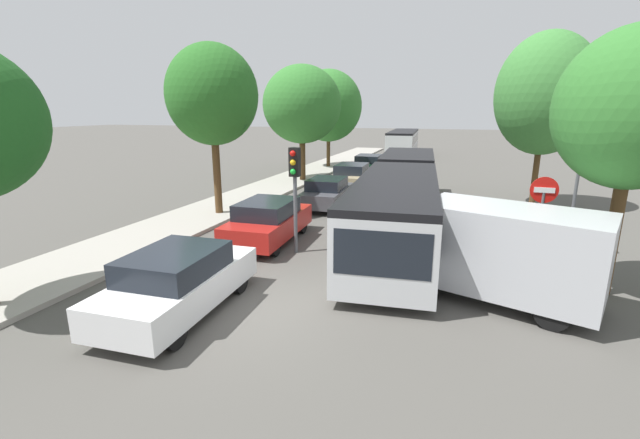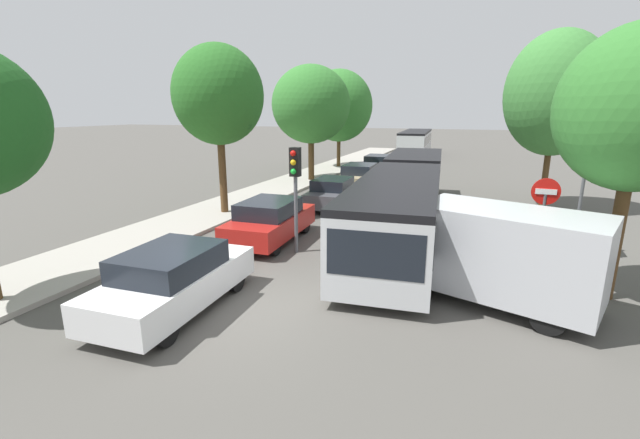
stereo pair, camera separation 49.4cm
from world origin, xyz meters
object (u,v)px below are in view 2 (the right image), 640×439
object	(u,v)px
traffic_light	(295,176)
no_entry_sign	(543,214)
queued_car_red	(270,221)
tree_left_distant	(339,106)
tree_left_far	(312,107)
white_van	(495,253)
city_bus_rear	(416,141)
articulated_bus	(406,192)
tree_right_near	(638,114)
queued_car_green	(378,165)
queued_car_white	(174,279)
queued_car_graphite	(333,193)
direction_sign_post	(584,176)
tree_right_mid	(557,97)
queued_car_tan	(360,177)
tree_left_mid	(220,98)

from	to	relation	value
traffic_light	no_entry_sign	bearing A→B (deg)	90.99
queued_car_red	tree_left_distant	xyz separation A→B (m)	(-3.98, 19.61, 4.05)
traffic_light	tree_left_far	bearing A→B (deg)	-160.17
white_van	no_entry_sign	xyz separation A→B (m)	(1.13, 1.81, 0.64)
city_bus_rear	traffic_light	size ratio (longest dim) A/B	3.34
tree_left_distant	articulated_bus	bearing A→B (deg)	-63.12
tree_right_near	traffic_light	bearing A→B (deg)	176.69
queued_car_green	tree_left_far	bearing A→B (deg)	138.15
queued_car_white	tree_right_near	world-z (taller)	tree_right_near
queued_car_graphite	tree_left_far	bearing A→B (deg)	27.06
queued_car_white	direction_sign_post	xyz separation A→B (m)	(9.35, 7.75, 1.79)
queued_car_red	tree_right_near	bearing A→B (deg)	-99.58
queued_car_red	tree_right_mid	size ratio (longest dim) A/B	0.55
no_entry_sign	queued_car_graphite	bearing A→B (deg)	-129.14
queued_car_white	direction_sign_post	size ratio (longest dim) A/B	1.22
queued_car_graphite	tree_left_far	xyz separation A→B (m)	(-3.74, 6.66, 4.00)
city_bus_rear	queued_car_tan	xyz separation A→B (m)	(0.00, -21.29, -0.65)
queued_car_white	queued_car_red	size ratio (longest dim) A/B	1.01
city_bus_rear	queued_car_tan	bearing A→B (deg)	176.57
queued_car_tan	tree_right_near	size ratio (longest dim) A/B	0.67
no_entry_sign	tree_left_distant	size ratio (longest dim) A/B	0.37
tree_left_mid	tree_left_distant	size ratio (longest dim) A/B	0.95
queued_car_red	traffic_light	xyz separation A→B (m)	(1.33, -0.78, 1.74)
city_bus_rear	traffic_light	world-z (taller)	traffic_light
city_bus_rear	direction_sign_post	distance (m)	31.64
queued_car_tan	tree_left_distant	bearing A→B (deg)	23.48
white_van	direction_sign_post	xyz separation A→B (m)	(2.50, 4.63, 1.31)
tree_left_far	queued_car_graphite	bearing A→B (deg)	-60.70
city_bus_rear	white_van	distance (m)	35.47
articulated_bus	queued_car_tan	world-z (taller)	articulated_bus
no_entry_sign	tree_left_mid	bearing A→B (deg)	-106.18
queued_car_white	queued_car_tan	xyz separation A→B (m)	(-0.23, 16.58, -0.01)
direction_sign_post	tree_right_mid	xyz separation A→B (m)	(-0.13, 7.15, 2.51)
queued_car_red	white_van	world-z (taller)	white_van
tree_right_mid	tree_left_mid	bearing A→B (deg)	-154.00
queued_car_red	traffic_light	world-z (taller)	traffic_light
tree_left_far	queued_car_green	bearing A→B (deg)	50.39
white_van	tree_left_mid	size ratio (longest dim) A/B	0.75
queued_car_red	direction_sign_post	world-z (taller)	direction_sign_post
queued_car_tan	white_van	world-z (taller)	white_van
queued_car_white	tree_left_mid	bearing A→B (deg)	23.42
city_bus_rear	white_van	world-z (taller)	city_bus_rear
queued_car_red	white_van	xyz separation A→B (m)	(7.26, -2.49, 0.49)
city_bus_rear	queued_car_green	distance (m)	15.59
queued_car_graphite	direction_sign_post	xyz separation A→B (m)	(9.49, -3.80, 1.85)
tree_left_far	tree_left_distant	bearing A→B (deg)	94.24
queued_car_white	tree_right_mid	xyz separation A→B (m)	(9.22, 14.89, 4.31)
traffic_light	tree_left_far	world-z (taller)	tree_left_far
articulated_bus	white_van	world-z (taller)	articulated_bus
white_van	articulated_bus	bearing A→B (deg)	-43.90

